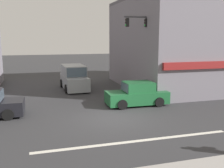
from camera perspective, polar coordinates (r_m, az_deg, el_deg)
ground_plane at (r=14.92m, az=0.38°, el=-7.44°), size 120.00×120.00×0.00m
lane_marking_stripe at (r=11.81m, az=5.35°, el=-12.27°), size 9.00×0.24×0.01m
building_right_corner at (r=25.91m, az=16.89°, el=8.54°), size 12.62×12.21×8.02m
street_tree at (r=21.17m, az=10.39°, el=8.74°), size 3.18×3.18×5.68m
traffic_light_mast at (r=20.22m, az=12.22°, el=9.29°), size 4.89×0.30×6.20m
van_crossing_center at (r=23.30m, az=-8.29°, el=1.33°), size 2.16×4.66×2.11m
sedan_waiting_far at (r=17.68m, az=5.47°, el=-2.33°), size 4.13×1.95×1.58m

